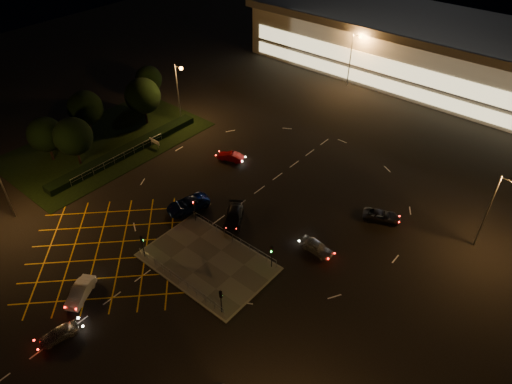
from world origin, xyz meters
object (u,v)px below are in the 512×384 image
Objects in this scene: car_left_blue at (188,204)px; car_circ_red at (231,156)px; car_east_grey at (382,216)px; signal_se at (221,297)px; car_far_dkgrey at (234,217)px; car_right_silver at (317,247)px; car_near_silver at (59,334)px; signal_sw at (142,242)px; car_queue_white at (80,292)px; signal_nw at (194,207)px; signal_ne at (272,252)px.

car_left_blue is 1.45× the size of car_circ_red.
car_east_grey is (23.43, 2.16, 0.01)m from car_circ_red.
car_left_blue is at bearing -32.05° from signal_se.
car_far_dkgrey is 10.98m from car_right_silver.
car_east_grey is at bearing 78.99° from car_near_silver.
signal_sw is 0.73× the size of car_queue_white.
car_queue_white is (-0.61, -15.84, -1.66)m from signal_nw.
signal_ne reaches higher than car_far_dkgrey.
car_queue_white is at bearing 126.17° from car_east_grey.
car_queue_white is at bearing -128.51° from signal_ne.
car_circ_red is at bearing 100.06° from car_far_dkgrey.
car_queue_white reaches higher than car_right_silver.
car_left_blue is (-2.45, 9.05, -1.59)m from signal_sw.
car_far_dkgrey is (-8.34, 3.01, -1.62)m from signal_ne.
car_near_silver is at bearing 157.96° from car_right_silver.
signal_se is 1.00× the size of signal_nw.
car_far_dkgrey is 13.68m from car_circ_red.
car_circ_red is (-3.40, 11.77, -0.14)m from car_left_blue.
signal_nw is 0.77× the size of car_right_silver.
car_right_silver reaches higher than car_near_silver.
signal_se is at bearing -90.00° from signal_ne.
car_near_silver is at bearing -85.75° from car_queue_white.
signal_ne is at bearing 11.04° from car_left_blue.
car_left_blue is (-1.84, 16.90, 0.07)m from car_queue_white.
car_queue_white is at bearing -68.54° from car_left_blue.
signal_nw is (-12.00, 7.99, 0.00)m from signal_se.
signal_nw is 3.11m from car_left_blue.
car_left_blue is 1.20× the size of car_east_grey.
car_east_grey is (20.03, 13.93, -0.13)m from car_left_blue.
car_far_dkgrey is 18.36m from car_east_grey.
car_queue_white is at bearing 136.18° from car_near_silver.
signal_nw is at bearing 107.16° from car_east_grey.
signal_se reaches higher than car_east_grey.
signal_ne is 6.03m from car_right_silver.
signal_nw reaches higher than car_far_dkgrey.
signal_ne is at bearing 0.00° from signal_nw.
car_left_blue reaches higher than car_circ_red.
signal_nw is 12.00m from signal_ne.
car_queue_white is at bearing 85.59° from signal_sw.
signal_se is at bearing 21.66° from car_circ_red.
car_near_silver is 0.65× the size of car_left_blue.
signal_se is 17.12m from car_left_blue.
car_left_blue reaches higher than car_near_silver.
signal_sw is at bearing -142.43° from car_far_dkgrey.
car_east_grey is (3.17, 9.72, -0.06)m from car_right_silver.
car_circ_red is at bearing 116.47° from car_near_silver.
signal_sw is 1.00× the size of signal_se.
signal_nw is at bearing 5.56° from car_circ_red.
car_circ_red is (-17.85, 12.83, -1.73)m from signal_ne.
signal_sw and signal_nw have the same top height.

